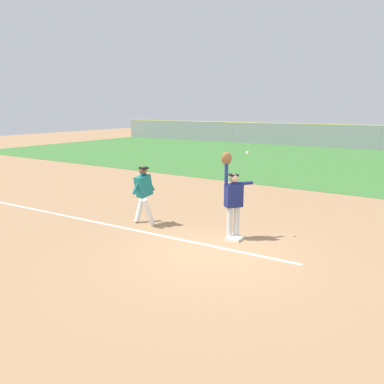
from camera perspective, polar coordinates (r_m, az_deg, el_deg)
ground_plane at (r=9.25m, az=3.06°, el=-8.93°), size 82.12×82.12×0.00m
outfield_grass at (r=25.48m, az=23.29°, el=3.83°), size 53.20×18.49×0.01m
chalk_foul_line at (r=11.78m, az=-13.40°, el=-4.51°), size 12.00×0.55×0.01m
first_base at (r=10.14m, az=6.37°, el=-6.80°), size 0.40×0.40×0.08m
fielder at (r=9.95m, az=6.10°, el=-0.68°), size 0.64×0.77×2.28m
runner at (r=11.21m, az=-7.20°, el=0.13°), size 0.74×0.85×1.72m
baseball at (r=10.00m, az=8.22°, el=5.83°), size 0.07×0.07×0.07m
outfield_fence at (r=34.49m, az=26.24°, el=7.21°), size 53.28×0.08×1.99m
parked_car_black at (r=39.97m, az=17.42°, el=8.00°), size 4.43×2.17×1.25m
parked_car_red at (r=39.20m, az=24.21°, el=7.41°), size 4.43×2.18×1.25m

